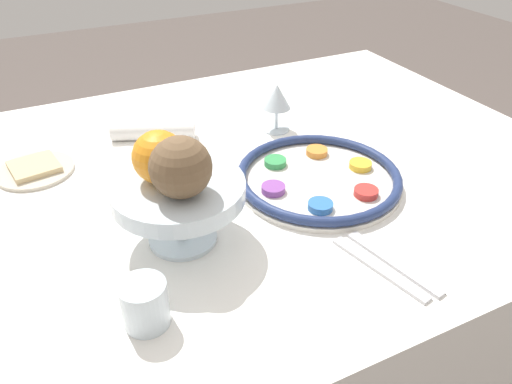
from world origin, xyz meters
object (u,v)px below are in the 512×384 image
(coconut, at_px, (181,167))
(napkin_roll, at_px, (153,131))
(orange_fruit, at_px, (159,157))
(bread_plate, at_px, (35,169))
(wine_glass, at_px, (277,99))
(seder_plate, at_px, (318,177))
(cup_near, at_px, (145,304))
(fruit_stand, at_px, (179,195))

(coconut, xyz_separation_m, napkin_roll, (-0.07, -0.43, -0.15))
(orange_fruit, height_order, bread_plate, orange_fruit)
(wine_glass, bearing_deg, seder_plate, 81.60)
(seder_plate, xyz_separation_m, napkin_roll, (0.25, -0.35, 0.01))
(seder_plate, xyz_separation_m, orange_fruit, (0.33, 0.03, 0.15))
(coconut, height_order, cup_near, coconut)
(coconut, distance_m, cup_near, 0.21)
(coconut, relative_size, bread_plate, 0.61)
(wine_glass, distance_m, bread_plate, 0.57)
(wine_glass, bearing_deg, cup_near, 45.45)
(seder_plate, distance_m, coconut, 0.36)
(fruit_stand, relative_size, cup_near, 3.07)
(orange_fruit, xyz_separation_m, coconut, (-0.02, 0.06, 0.01))
(cup_near, bearing_deg, fruit_stand, -124.67)
(napkin_roll, bearing_deg, bread_plate, 7.68)
(wine_glass, bearing_deg, bread_plate, -4.99)
(orange_fruit, distance_m, napkin_roll, 0.41)
(orange_fruit, bearing_deg, wine_glass, -142.07)
(napkin_roll, bearing_deg, wine_glass, 163.38)
(coconut, bearing_deg, bread_plate, -62.08)
(fruit_stand, relative_size, coconut, 2.28)
(seder_plate, height_order, orange_fruit, orange_fruit)
(fruit_stand, distance_m, cup_near, 0.20)
(seder_plate, relative_size, cup_near, 4.63)
(bread_plate, bearing_deg, seder_plate, 149.67)
(seder_plate, height_order, wine_glass, wine_glass)
(coconut, xyz_separation_m, bread_plate, (0.21, -0.40, -0.16))
(fruit_stand, relative_size, bread_plate, 1.39)
(fruit_stand, xyz_separation_m, bread_plate, (0.21, -0.36, -0.09))
(coconut, relative_size, napkin_roll, 0.50)
(seder_plate, relative_size, fruit_stand, 1.51)
(fruit_stand, relative_size, napkin_roll, 1.13)
(seder_plate, relative_size, orange_fruit, 3.87)
(seder_plate, height_order, coconut, coconut)
(wine_glass, height_order, fruit_stand, same)
(coconut, height_order, napkin_roll, coconut)
(coconut, bearing_deg, cup_near, 49.02)
(seder_plate, distance_m, wine_glass, 0.27)
(coconut, bearing_deg, seder_plate, -164.57)
(fruit_stand, xyz_separation_m, coconut, (0.00, 0.03, 0.07))
(orange_fruit, xyz_separation_m, cup_near, (0.09, 0.18, -0.13))
(bread_plate, bearing_deg, cup_near, 101.15)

